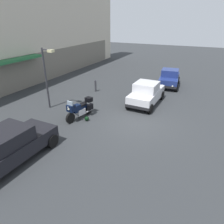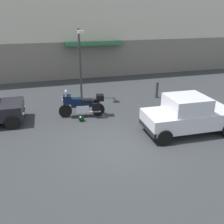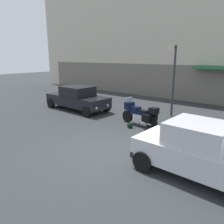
{
  "view_description": "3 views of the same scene",
  "coord_description": "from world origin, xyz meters",
  "px_view_note": "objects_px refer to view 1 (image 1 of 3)",
  "views": [
    {
      "loc": [
        -10.32,
        -3.34,
        5.7
      ],
      "look_at": [
        -0.97,
        1.12,
        0.91
      ],
      "focal_mm": 32.64,
      "sensor_mm": 36.0,
      "label": 1
    },
    {
      "loc": [
        -2.67,
        -8.09,
        4.83
      ],
      "look_at": [
        0.06,
        1.2,
        0.97
      ],
      "focal_mm": 40.05,
      "sensor_mm": 36.0,
      "label": 2
    },
    {
      "loc": [
        4.84,
        -5.63,
        3.42
      ],
      "look_at": [
        -0.98,
        1.41,
        1.09
      ],
      "focal_mm": 34.77,
      "sensor_mm": 36.0,
      "label": 3
    }
  ],
  "objects_px": {
    "motorcycle": "(80,109)",
    "bollard_curbside": "(95,85)",
    "helmet": "(87,119)",
    "streetlamp_curbside": "(47,72)",
    "car_compact_side": "(169,78)",
    "car_sedan_far": "(6,148)",
    "car_hatchback_near": "(146,93)"
  },
  "relations": [
    {
      "from": "car_hatchback_near",
      "to": "car_sedan_far",
      "type": "xyz_separation_m",
      "value": [
        -8.99,
        3.36,
        -0.03
      ]
    },
    {
      "from": "helmet",
      "to": "bollard_curbside",
      "type": "bearing_deg",
      "value": 24.02
    },
    {
      "from": "motorcycle",
      "to": "streetlamp_curbside",
      "type": "distance_m",
      "value": 3.3
    },
    {
      "from": "car_hatchback_near",
      "to": "car_compact_side",
      "type": "relative_size",
      "value": 1.09
    },
    {
      "from": "car_sedan_far",
      "to": "car_compact_side",
      "type": "distance_m",
      "value": 14.56
    },
    {
      "from": "car_compact_side",
      "to": "streetlamp_curbside",
      "type": "height_order",
      "value": "streetlamp_curbside"
    },
    {
      "from": "car_sedan_far",
      "to": "streetlamp_curbside",
      "type": "xyz_separation_m",
      "value": [
        5.45,
        2.35,
        1.73
      ]
    },
    {
      "from": "bollard_curbside",
      "to": "car_hatchback_near",
      "type": "bearing_deg",
      "value": -100.45
    },
    {
      "from": "helmet",
      "to": "car_compact_side",
      "type": "relative_size",
      "value": 0.08
    },
    {
      "from": "car_hatchback_near",
      "to": "bollard_curbside",
      "type": "relative_size",
      "value": 3.88
    },
    {
      "from": "car_hatchback_near",
      "to": "streetlamp_curbside",
      "type": "height_order",
      "value": "streetlamp_curbside"
    },
    {
      "from": "motorcycle",
      "to": "car_compact_side",
      "type": "distance_m",
      "value": 9.7
    },
    {
      "from": "car_hatchback_near",
      "to": "bollard_curbside",
      "type": "xyz_separation_m",
      "value": [
        0.86,
        4.69,
        -0.27
      ]
    },
    {
      "from": "streetlamp_curbside",
      "to": "helmet",
      "type": "bearing_deg",
      "value": -100.63
    },
    {
      "from": "car_compact_side",
      "to": "car_sedan_far",
      "type": "bearing_deg",
      "value": -21.75
    },
    {
      "from": "motorcycle",
      "to": "car_sedan_far",
      "type": "distance_m",
      "value": 5.04
    },
    {
      "from": "helmet",
      "to": "streetlamp_curbside",
      "type": "bearing_deg",
      "value": 79.37
    },
    {
      "from": "motorcycle",
      "to": "car_compact_side",
      "type": "height_order",
      "value": "car_compact_side"
    },
    {
      "from": "motorcycle",
      "to": "car_hatchback_near",
      "type": "bearing_deg",
      "value": 151.67
    },
    {
      "from": "helmet",
      "to": "car_compact_side",
      "type": "xyz_separation_m",
      "value": [
        9.16,
        -3.1,
        0.63
      ]
    },
    {
      "from": "motorcycle",
      "to": "bollard_curbside",
      "type": "relative_size",
      "value": 2.23
    },
    {
      "from": "car_hatchback_near",
      "to": "car_compact_side",
      "type": "distance_m",
      "value": 5.05
    },
    {
      "from": "car_compact_side",
      "to": "streetlamp_curbside",
      "type": "distance_m",
      "value": 10.79
    },
    {
      "from": "streetlamp_curbside",
      "to": "bollard_curbside",
      "type": "relative_size",
      "value": 4.0
    },
    {
      "from": "car_sedan_far",
      "to": "streetlamp_curbside",
      "type": "height_order",
      "value": "streetlamp_curbside"
    },
    {
      "from": "bollard_curbside",
      "to": "car_compact_side",
      "type": "bearing_deg",
      "value": -52.19
    },
    {
      "from": "helmet",
      "to": "car_sedan_far",
      "type": "relative_size",
      "value": 0.06
    },
    {
      "from": "car_hatchback_near",
      "to": "bollard_curbside",
      "type": "height_order",
      "value": "car_hatchback_near"
    },
    {
      "from": "helmet",
      "to": "car_compact_side",
      "type": "bearing_deg",
      "value": -18.72
    },
    {
      "from": "motorcycle",
      "to": "bollard_curbside",
      "type": "bearing_deg",
      "value": -151.98
    },
    {
      "from": "helmet",
      "to": "streetlamp_curbside",
      "type": "height_order",
      "value": "streetlamp_curbside"
    },
    {
      "from": "motorcycle",
      "to": "streetlamp_curbside",
      "type": "relative_size",
      "value": 0.56
    }
  ]
}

